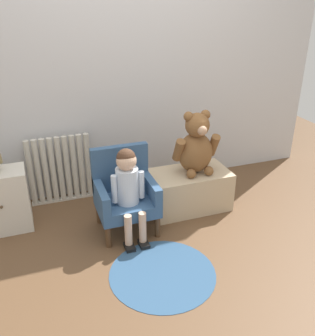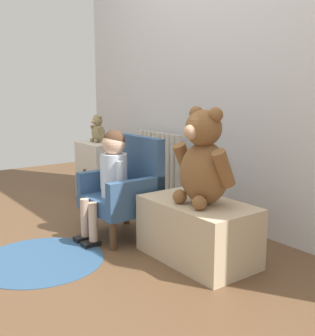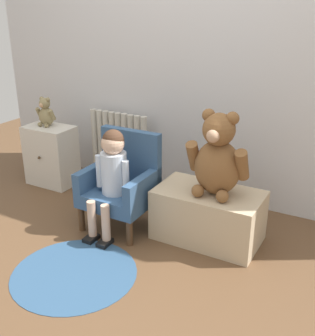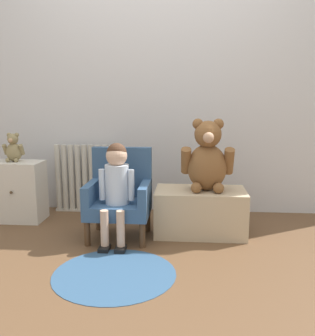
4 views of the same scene
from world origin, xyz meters
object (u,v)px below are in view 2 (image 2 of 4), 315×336
(child_figure, at_px, (111,169))
(low_bench, at_px, (197,231))
(child_armchair, at_px, (126,189))
(floor_rug, at_px, (40,260))
(small_teddy_bear, at_px, (98,130))
(radiator, at_px, (159,170))
(large_teddy_bear, at_px, (204,162))
(small_dresser, at_px, (99,171))

(child_figure, bearing_deg, low_bench, 19.46)
(child_armchair, xyz_separation_m, floor_rug, (0.08, -0.63, -0.31))
(child_figure, xyz_separation_m, small_teddy_bear, (-0.94, 0.42, 0.15))
(radiator, distance_m, floor_rug, 1.36)
(child_armchair, xyz_separation_m, low_bench, (0.60, 0.10, -0.14))
(radiator, relative_size, large_teddy_bear, 1.15)
(small_teddy_bear, bearing_deg, low_bench, -7.83)
(small_dresser, relative_size, floor_rug, 0.69)
(radiator, bearing_deg, large_teddy_bear, -24.96)
(radiator, height_order, large_teddy_bear, large_teddy_bear)
(radiator, bearing_deg, floor_rug, -67.60)
(low_bench, xyz_separation_m, small_teddy_bear, (-1.54, 0.21, 0.44))
(low_bench, bearing_deg, child_armchair, -170.46)
(small_dresser, distance_m, floor_rug, 1.38)
(small_dresser, bearing_deg, child_armchair, -17.99)
(small_dresser, height_order, small_teddy_bear, small_teddy_bear)
(small_dresser, bearing_deg, low_bench, -7.37)
(large_teddy_bear, bearing_deg, small_teddy_bear, 172.24)
(radiator, relative_size, child_figure, 0.86)
(child_armchair, distance_m, large_teddy_bear, 0.70)
(small_teddy_bear, bearing_deg, child_armchair, -18.35)
(small_dresser, bearing_deg, child_figure, -24.06)
(radiator, xyz_separation_m, small_teddy_bear, (-0.51, -0.28, 0.30))
(radiator, distance_m, small_dresser, 0.57)
(radiator, relative_size, small_teddy_bear, 2.56)
(child_figure, xyz_separation_m, floor_rug, (0.08, -0.52, -0.46))
(radiator, relative_size, small_dresser, 1.22)
(small_dresser, xyz_separation_m, floor_rug, (0.99, -0.93, -0.25))
(child_figure, bearing_deg, floor_rug, -81.31)
(small_dresser, height_order, floor_rug, small_dresser)
(low_bench, bearing_deg, small_dresser, 172.63)
(child_armchair, height_order, child_figure, child_figure)
(small_dresser, relative_size, low_bench, 0.74)
(child_figure, bearing_deg, small_dresser, 155.94)
(child_armchair, bearing_deg, low_bench, 9.54)
(small_dresser, distance_m, small_teddy_bear, 0.36)
(radiator, bearing_deg, child_armchair, -54.33)
(small_teddy_bear, bearing_deg, floor_rug, -42.84)
(child_armchair, distance_m, small_teddy_bear, 1.04)
(small_dresser, height_order, child_armchair, child_armchair)
(small_teddy_bear, bearing_deg, radiator, 28.71)
(large_teddy_bear, relative_size, floor_rug, 0.73)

